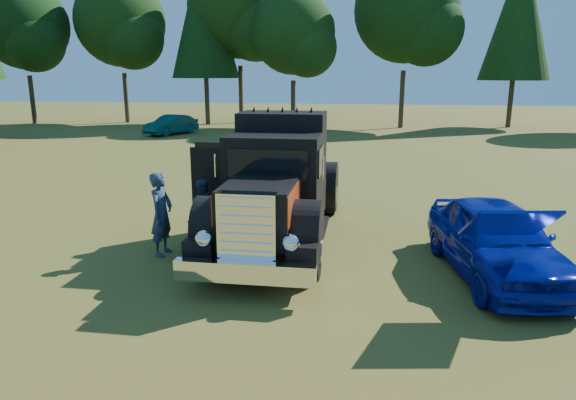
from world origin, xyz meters
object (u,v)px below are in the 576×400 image
Objects in this scene: diamond_t_truck at (276,190)px; distant_teal_car at (171,125)px; hotrod_coupe at (496,239)px; spectator_far at (205,213)px; spectator_near at (162,214)px.

diamond_t_truck is 23.49m from distant_teal_car.
hotrod_coupe is at bearing -17.06° from diamond_t_truck.
hotrod_coupe is 6.27m from spectator_far.
diamond_t_truck is 4.56× the size of spectator_far.
distant_teal_car is (-10.65, 20.93, -0.64)m from diamond_t_truck.
spectator_near reaches higher than spectator_far.
diamond_t_truck reaches higher than hotrod_coupe.
hotrod_coupe is (4.60, -1.41, -0.53)m from diamond_t_truck.
spectator_far is (0.75, 0.74, -0.14)m from spectator_near.
hotrod_coupe is at bearing -85.59° from spectator_near.
spectator_near is at bearing 178.22° from hotrod_coupe.
spectator_near reaches higher than distant_teal_car.
spectator_far is at bearing 171.21° from hotrod_coupe.
spectator_near is 23.63m from distant_teal_car.
diamond_t_truck is 1.73m from spectator_far.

